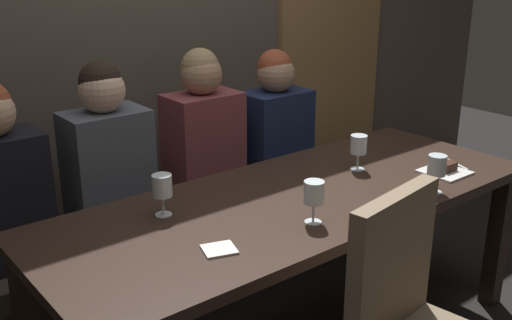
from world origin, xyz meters
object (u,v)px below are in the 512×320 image
(diner_near_end, at_px, (275,125))
(banquette_bench, at_px, (204,246))
(diner_far_end, at_px, (203,135))
(wine_glass_center_front, at_px, (437,166))
(dining_table, at_px, (296,215))
(dessert_plate, at_px, (445,170))
(diner_bearded, at_px, (108,157))
(fork_on_table, at_px, (456,164))
(wine_glass_near_right, at_px, (162,187))
(wine_glass_far_right, at_px, (359,146))
(wine_glass_near_left, at_px, (314,194))

(diner_near_end, bearing_deg, banquette_bench, 176.96)
(diner_far_end, distance_m, wine_glass_center_front, 1.14)
(dining_table, height_order, diner_far_end, diner_far_end)
(dessert_plate, bearing_deg, diner_near_end, 105.23)
(diner_bearded, bearing_deg, diner_far_end, 1.51)
(diner_bearded, relative_size, diner_far_end, 1.00)
(wine_glass_center_front, bearing_deg, fork_on_table, 21.36)
(wine_glass_center_front, distance_m, wine_glass_near_right, 1.12)
(fork_on_table, bearing_deg, banquette_bench, 153.70)
(fork_on_table, bearing_deg, wine_glass_near_right, -174.66)
(dining_table, bearing_deg, fork_on_table, -12.78)
(diner_near_end, xyz_separation_m, wine_glass_far_right, (-0.03, -0.62, 0.04))
(diner_far_end, relative_size, wine_glass_far_right, 4.94)
(dining_table, distance_m, diner_near_end, 0.83)
(dessert_plate, bearing_deg, diner_bearded, 142.90)
(wine_glass_near_right, bearing_deg, wine_glass_far_right, -7.13)
(diner_far_end, relative_size, wine_glass_center_front, 4.94)
(diner_far_end, xyz_separation_m, wine_glass_near_left, (-0.14, -0.93, 0.02))
(diner_bearded, distance_m, diner_near_end, 0.97)
(diner_near_end, xyz_separation_m, fork_on_table, (0.38, -0.87, -0.07))
(wine_glass_near_left, height_order, dessert_plate, wine_glass_near_left)
(diner_far_end, height_order, fork_on_table, diner_far_end)
(diner_bearded, distance_m, wine_glass_near_left, 0.99)
(banquette_bench, height_order, diner_bearded, diner_bearded)
(wine_glass_near_right, bearing_deg, banquette_bench, 44.78)
(wine_glass_near_right, bearing_deg, diner_far_end, 44.17)
(dining_table, xyz_separation_m, fork_on_table, (0.84, -0.19, 0.09))
(banquette_bench, xyz_separation_m, diner_bearded, (-0.50, -0.01, 0.60))
(diner_near_end, bearing_deg, wine_glass_far_right, -92.85)
(diner_bearded, bearing_deg, dining_table, -53.80)
(banquette_bench, bearing_deg, dining_table, -90.00)
(diner_bearded, xyz_separation_m, wine_glass_far_right, (0.93, -0.63, 0.02))
(diner_far_end, distance_m, wine_glass_near_right, 0.76)
(wine_glass_near_left, bearing_deg, wine_glass_near_right, 134.43)
(banquette_bench, height_order, dessert_plate, dessert_plate)
(diner_far_end, bearing_deg, wine_glass_near_left, -98.80)
(wine_glass_near_left, bearing_deg, dessert_plate, 0.33)
(diner_far_end, distance_m, wine_glass_near_left, 0.95)
(banquette_bench, xyz_separation_m, wine_glass_far_right, (0.43, -0.64, 0.62))
(banquette_bench, distance_m, diner_near_end, 0.74)
(dining_table, distance_m, diner_bearded, 0.87)
(diner_far_end, bearing_deg, wine_glass_near_right, -135.83)
(wine_glass_far_right, bearing_deg, diner_near_end, 87.15)
(fork_on_table, bearing_deg, diner_far_end, 153.11)
(dining_table, bearing_deg, wine_glass_center_front, -35.72)
(wine_glass_near_right, relative_size, dessert_plate, 0.86)
(dining_table, height_order, diner_bearded, diner_bearded)
(banquette_bench, height_order, diner_near_end, diner_near_end)
(banquette_bench, distance_m, fork_on_table, 1.33)
(banquette_bench, relative_size, wine_glass_near_left, 15.24)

